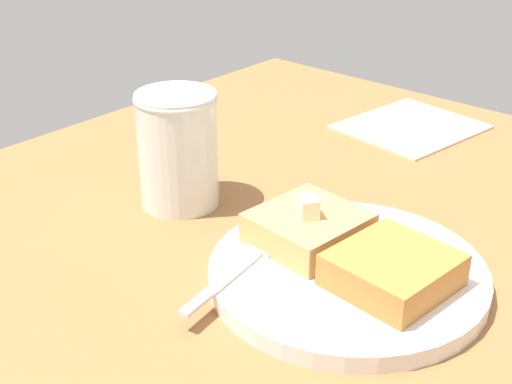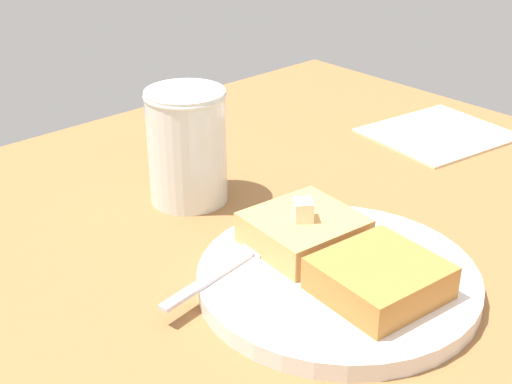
% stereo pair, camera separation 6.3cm
% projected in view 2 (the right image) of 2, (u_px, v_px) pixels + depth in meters
% --- Properties ---
extents(table_surface, '(0.92, 0.92, 0.02)m').
position_uv_depth(table_surface, '(336.00, 297.00, 0.58)').
color(table_surface, '#936337').
rests_on(table_surface, ground).
extents(plate, '(0.23, 0.23, 0.02)m').
position_uv_depth(plate, '(338.00, 274.00, 0.58)').
color(plate, silver).
rests_on(plate, table_surface).
extents(toast_slice_left, '(0.09, 0.09, 0.03)m').
position_uv_depth(toast_slice_left, '(304.00, 231.00, 0.60)').
color(toast_slice_left, tan).
rests_on(toast_slice_left, plate).
extents(toast_slice_middle, '(0.09, 0.09, 0.03)m').
position_uv_depth(toast_slice_middle, '(380.00, 278.00, 0.54)').
color(toast_slice_middle, '#BB7837').
rests_on(toast_slice_middle, plate).
extents(butter_pat_primary, '(0.02, 0.02, 0.02)m').
position_uv_depth(butter_pat_primary, '(303.00, 210.00, 0.59)').
color(butter_pat_primary, '#F5ECC3').
rests_on(butter_pat_primary, toast_slice_left).
extents(fork, '(0.04, 0.16, 0.00)m').
position_uv_depth(fork, '(242.00, 258.00, 0.58)').
color(fork, silver).
rests_on(fork, plate).
extents(syrup_jar, '(0.08, 0.08, 0.11)m').
position_uv_depth(syrup_jar, '(187.00, 149.00, 0.69)').
color(syrup_jar, '#42220F').
rests_on(syrup_jar, table_surface).
extents(napkin, '(0.16, 0.17, 0.00)m').
position_uv_depth(napkin, '(438.00, 134.00, 0.86)').
color(napkin, beige).
rests_on(napkin, table_surface).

